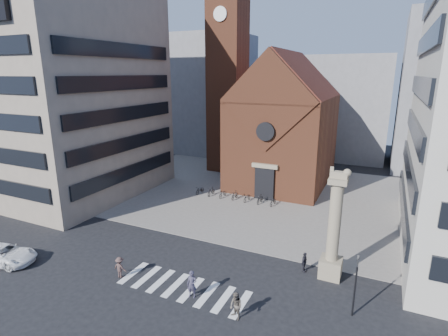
{
  "coord_description": "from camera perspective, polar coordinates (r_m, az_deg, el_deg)",
  "views": [
    {
      "loc": [
        12.62,
        -21.88,
        15.11
      ],
      "look_at": [
        -1.3,
        8.0,
        6.09
      ],
      "focal_mm": 28.0,
      "sensor_mm": 36.0,
      "label": 1
    }
  ],
  "objects": [
    {
      "name": "building_left",
      "position": [
        48.6,
        -24.48,
        11.49
      ],
      "size": [
        18.0,
        20.0,
        26.0
      ],
      "primitive_type": "cube",
      "color": "gray",
      "rests_on": "ground"
    },
    {
      "name": "lion_column",
      "position": [
        27.6,
        17.45,
        -10.42
      ],
      "size": [
        1.63,
        1.6,
        8.68
      ],
      "color": "tan",
      "rests_on": "ground"
    },
    {
      "name": "white_car",
      "position": [
        34.52,
        -32.33,
        -11.84
      ],
      "size": [
        5.71,
        3.5,
        1.48
      ],
      "primitive_type": "imported",
      "rotation": [
        0.0,
        0.0,
        1.78
      ],
      "color": "white",
      "rests_on": "ground"
    },
    {
      "name": "scooter_2",
      "position": [
        43.69,
        -0.19,
        -4.2
      ],
      "size": [
        0.75,
        1.83,
        0.94
      ],
      "primitive_type": "imported",
      "rotation": [
        0.0,
        0.0,
        -0.07
      ],
      "color": "black",
      "rests_on": "piazza"
    },
    {
      "name": "ground",
      "position": [
        29.43,
        -4.45,
        -15.63
      ],
      "size": [
        120.0,
        120.0,
        0.0
      ],
      "primitive_type": "plane",
      "color": "black",
      "rests_on": "ground"
    },
    {
      "name": "pedestrian_1",
      "position": [
        23.63,
        1.97,
        -21.61
      ],
      "size": [
        1.11,
        1.03,
        1.83
      ],
      "primitive_type": "imported",
      "rotation": [
        0.0,
        0.0,
        -0.48
      ],
      "color": "#584F46",
      "rests_on": "ground"
    },
    {
      "name": "scooter_5",
      "position": [
        41.96,
        5.88,
        -5.05
      ],
      "size": [
        0.61,
        1.76,
        1.04
      ],
      "primitive_type": "imported",
      "rotation": [
        0.0,
        0.0,
        -0.07
      ],
      "color": "black",
      "rests_on": "piazza"
    },
    {
      "name": "bg_block_left",
      "position": [
        70.07,
        -2.88,
        11.93
      ],
      "size": [
        16.0,
        14.0,
        22.0
      ],
      "primitive_type": "cube",
      "color": "gray",
      "rests_on": "ground"
    },
    {
      "name": "bg_block_mid",
      "position": [
        67.49,
        19.5,
        9.25
      ],
      "size": [
        14.0,
        12.0,
        18.0
      ],
      "primitive_type": "cube",
      "color": "gray",
      "rests_on": "ground"
    },
    {
      "name": "traffic_light",
      "position": [
        24.51,
        20.66,
        -17.33
      ],
      "size": [
        0.13,
        0.16,
        4.3
      ],
      "color": "black",
      "rests_on": "ground"
    },
    {
      "name": "church",
      "position": [
        49.11,
        9.88,
        6.74
      ],
      "size": [
        12.0,
        16.65,
        18.0
      ],
      "color": "brown",
      "rests_on": "ground"
    },
    {
      "name": "pedestrian_3",
      "position": [
        28.64,
        -16.62,
        -15.28
      ],
      "size": [
        1.09,
        0.63,
        1.67
      ],
      "primitive_type": "imported",
      "rotation": [
        0.0,
        0.0,
        3.13
      ],
      "color": "#4A3531",
      "rests_on": "ground"
    },
    {
      "name": "scooter_3",
      "position": [
        43.05,
        1.78,
        -4.44
      ],
      "size": [
        0.61,
        1.76,
        1.04
      ],
      "primitive_type": "imported",
      "rotation": [
        0.0,
        0.0,
        -0.07
      ],
      "color": "black",
      "rests_on": "piazza"
    },
    {
      "name": "campanile",
      "position": [
        54.77,
        0.6,
        15.96
      ],
      "size": [
        5.5,
        5.5,
        31.2
      ],
      "color": "brown",
      "rests_on": "ground"
    },
    {
      "name": "pedestrian_0",
      "position": [
        25.5,
        -5.27,
        -18.39
      ],
      "size": [
        0.77,
        0.55,
        1.98
      ],
      "primitive_type": "imported",
      "rotation": [
        0.0,
        0.0,
        0.11
      ],
      "color": "#373348",
      "rests_on": "ground"
    },
    {
      "name": "zebra_crossing",
      "position": [
        27.02,
        -6.66,
        -18.79
      ],
      "size": [
        10.2,
        3.2,
        0.01
      ],
      "primitive_type": null,
      "color": "white",
      "rests_on": "ground"
    },
    {
      "name": "scooter_0",
      "position": [
        45.1,
        -3.95,
        -3.6
      ],
      "size": [
        0.75,
        1.83,
        0.94
      ],
      "primitive_type": "imported",
      "rotation": [
        0.0,
        0.0,
        -0.07
      ],
      "color": "black",
      "rests_on": "piazza"
    },
    {
      "name": "scooter_4",
      "position": [
        42.49,
        3.8,
        -4.81
      ],
      "size": [
        0.75,
        1.83,
        0.94
      ],
      "primitive_type": "imported",
      "rotation": [
        0.0,
        0.0,
        -0.07
      ],
      "color": "black",
      "rests_on": "piazza"
    },
    {
      "name": "pedestrian_2",
      "position": [
        28.91,
        12.98,
        -14.75
      ],
      "size": [
        0.54,
        1.01,
        1.63
      ],
      "primitive_type": "imported",
      "rotation": [
        0.0,
        0.0,
        1.42
      ],
      "color": "#24232B",
      "rests_on": "ground"
    },
    {
      "name": "piazza",
      "position": [
        45.37,
        7.39,
        -4.24
      ],
      "size": [
        46.0,
        30.0,
        0.05
      ],
      "primitive_type": "cube",
      "color": "gray",
      "rests_on": "ground"
    },
    {
      "name": "scooter_6",
      "position": [
        41.51,
        8.01,
        -5.43
      ],
      "size": [
        0.75,
        1.83,
        0.94
      ],
      "primitive_type": "imported",
      "rotation": [
        0.0,
        0.0,
        -0.07
      ],
      "color": "black",
      "rests_on": "piazza"
    },
    {
      "name": "scooter_1",
      "position": [
        44.35,
        -2.1,
        -3.84
      ],
      "size": [
        0.61,
        1.76,
        1.04
      ],
      "primitive_type": "imported",
      "rotation": [
        0.0,
        0.0,
        -0.07
      ],
      "color": "black",
      "rests_on": "piazza"
    }
  ]
}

